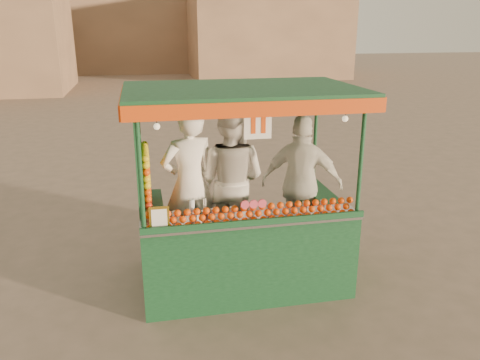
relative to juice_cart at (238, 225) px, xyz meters
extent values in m
plane|color=#695A4B|center=(-0.39, 0.00, -0.78)|extent=(90.00, 90.00, 0.00)
cube|color=#9A7557|center=(6.61, 24.00, 1.72)|extent=(9.00, 6.00, 5.00)
cube|color=#9A7557|center=(-2.39, 30.00, 2.72)|extent=(14.00, 7.00, 7.00)
cube|color=#0F371B|center=(0.07, 0.12, -0.64)|extent=(2.43, 1.50, 0.28)
cylinder|color=black|center=(-0.77, 0.12, -0.61)|extent=(0.34, 0.09, 0.34)
cylinder|color=black|center=(0.91, 0.12, -0.61)|extent=(0.34, 0.09, 0.34)
cube|color=#0F371B|center=(0.07, -0.49, -0.13)|extent=(2.43, 0.28, 0.75)
cube|color=#0F371B|center=(-1.01, 0.21, -0.13)|extent=(0.28, 1.22, 0.75)
cube|color=#0F371B|center=(1.14, 0.21, -0.13)|extent=(0.28, 1.22, 0.75)
cube|color=#B2B2B7|center=(0.07, -0.46, 0.26)|extent=(2.43, 0.43, 0.03)
cylinder|color=#0F371B|center=(-1.10, -0.58, 0.90)|extent=(0.05, 0.05, 1.31)
cylinder|color=#0F371B|center=(1.24, -0.58, 0.90)|extent=(0.05, 0.05, 1.31)
cylinder|color=#0F371B|center=(-1.10, 0.82, 0.90)|extent=(0.05, 0.05, 1.31)
cylinder|color=#0F371B|center=(1.24, 0.82, 0.90)|extent=(0.05, 0.05, 1.31)
cube|color=#0F371B|center=(0.07, 0.12, 1.59)|extent=(2.62, 1.68, 0.07)
cube|color=#CA3E0B|center=(0.07, -0.72, 1.52)|extent=(2.62, 0.04, 0.15)
cube|color=#CA3E0B|center=(0.07, 0.96, 1.52)|extent=(2.62, 0.04, 0.15)
cube|color=#CA3E0B|center=(-1.24, 0.12, 1.52)|extent=(0.04, 1.68, 0.15)
cube|color=#CA3E0B|center=(1.38, 0.12, 1.52)|extent=(0.04, 1.68, 0.15)
cylinder|color=#DC4356|center=(0.05, -0.58, 0.49)|extent=(0.09, 0.02, 0.09)
cube|color=gold|center=(-0.94, -0.58, 0.40)|extent=(0.21, 0.02, 0.26)
cube|color=white|center=(0.07, -0.65, 1.35)|extent=(0.28, 0.01, 0.28)
sphere|color=#FFE5B2|center=(-0.91, -0.51, 1.35)|extent=(0.07, 0.07, 0.07)
sphere|color=#FFE5B2|center=(1.05, -0.51, 1.35)|extent=(0.07, 0.07, 0.07)
imported|color=white|center=(-0.54, 0.32, 0.45)|extent=(0.79, 0.61, 1.91)
imported|color=silver|center=(-0.01, 0.42, 0.45)|extent=(1.16, 1.10, 1.90)
imported|color=white|center=(0.88, 0.29, 0.37)|extent=(1.11, 0.81, 1.75)
camera|label=1|loc=(-1.05, -5.17, 2.30)|focal=35.76mm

